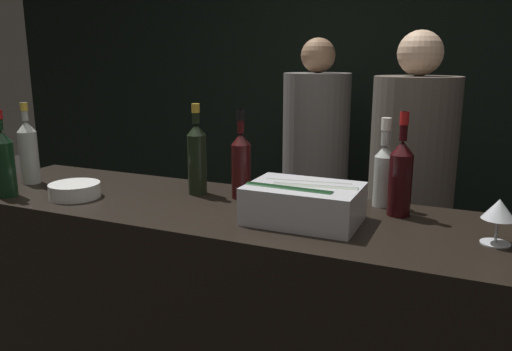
% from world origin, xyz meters
% --- Properties ---
extents(wall_back_chalkboard, '(6.40, 0.06, 2.80)m').
position_xyz_m(wall_back_chalkboard, '(0.00, 2.32, 1.40)').
color(wall_back_chalkboard, black).
rests_on(wall_back_chalkboard, ground_plane).
extents(bar_counter, '(2.48, 0.61, 0.98)m').
position_xyz_m(bar_counter, '(0.00, 0.31, 0.49)').
color(bar_counter, black).
rests_on(bar_counter, ground_plane).
extents(ice_bin_with_bottles, '(0.36, 0.26, 0.13)m').
position_xyz_m(ice_bin_with_bottles, '(0.20, 0.26, 1.05)').
color(ice_bin_with_bottles, silver).
rests_on(ice_bin_with_bottles, bar_counter).
extents(bowl_white, '(0.19, 0.19, 0.06)m').
position_xyz_m(bowl_white, '(-0.70, 0.18, 1.01)').
color(bowl_white, white).
rests_on(bowl_white, bar_counter).
extents(wine_glass, '(0.09, 0.09, 0.13)m').
position_xyz_m(wine_glass, '(0.78, 0.29, 1.08)').
color(wine_glass, silver).
rests_on(wine_glass, bar_counter).
extents(rose_wine_bottle, '(0.08, 0.08, 0.35)m').
position_xyz_m(rose_wine_bottle, '(-1.04, 0.28, 1.13)').
color(rose_wine_bottle, '#B2B7AD').
rests_on(rose_wine_bottle, bar_counter).
extents(champagne_bottle, '(0.07, 0.07, 0.36)m').
position_xyz_m(champagne_bottle, '(-0.29, 0.42, 1.13)').
color(champagne_bottle, black).
rests_on(champagne_bottle, bar_counter).
extents(white_wine_bottle, '(0.07, 0.07, 0.32)m').
position_xyz_m(white_wine_bottle, '(0.41, 0.55, 1.11)').
color(white_wine_bottle, '#B2B7AD').
rests_on(white_wine_bottle, bar_counter).
extents(red_wine_bottle_tall, '(0.08, 0.08, 0.35)m').
position_xyz_m(red_wine_bottle_tall, '(0.48, 0.46, 1.12)').
color(red_wine_bottle_tall, black).
rests_on(red_wine_bottle_tall, bar_counter).
extents(red_wine_bottle_black_foil, '(0.07, 0.07, 0.34)m').
position_xyz_m(red_wine_bottle_black_foil, '(-0.11, 0.44, 1.12)').
color(red_wine_bottle_black_foil, '#380F0F').
rests_on(red_wine_bottle_black_foil, bar_counter).
extents(red_wine_bottle_burgundy, '(0.08, 0.08, 0.34)m').
position_xyz_m(red_wine_bottle_burgundy, '(-0.95, 0.09, 1.12)').
color(red_wine_bottle_burgundy, black).
rests_on(red_wine_bottle_burgundy, bar_counter).
extents(person_in_hoodie, '(0.41, 0.41, 1.64)m').
position_xyz_m(person_in_hoodie, '(0.43, 1.25, 0.90)').
color(person_in_hoodie, black).
rests_on(person_in_hoodie, ground_plane).
extents(person_blond_tee, '(0.42, 0.42, 1.63)m').
position_xyz_m(person_blond_tee, '(-0.22, 1.77, 0.89)').
color(person_blond_tee, black).
rests_on(person_blond_tee, ground_plane).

